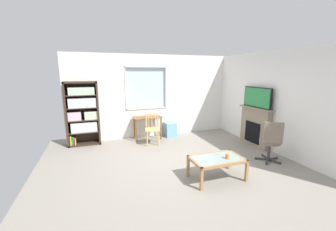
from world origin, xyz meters
The scene contains 12 objects.
ground centered at (0.00, 0.00, -0.01)m, with size 6.29×5.82×0.02m, color gray.
wall_back_with_window centered at (0.02, 2.41, 1.30)m, with size 5.29×0.15×2.65m.
wall_right centered at (2.71, 0.00, 1.33)m, with size 0.12×5.02×2.65m, color white.
bookshelf centered at (-2.12, 2.17, 0.98)m, with size 0.90×0.38×1.85m.
desk_under_window centered at (-0.24, 2.06, 0.60)m, with size 0.89×0.46×0.72m.
wooden_chair centered at (-0.23, 1.55, 0.46)m, with size 0.49×0.47×0.90m.
plastic_drawer_unit centered at (0.54, 2.11, 0.23)m, with size 0.35×0.40×0.46m, color #72ADDB.
fireplace centered at (2.55, 0.45, 0.56)m, with size 0.26×1.14×1.12m.
tv centered at (2.53, 0.45, 1.40)m, with size 0.06×1.01×0.57m.
office_chair centered at (2.05, -0.63, 0.55)m, with size 0.62×0.62×1.00m.
coffee_table centered at (0.43, -0.91, 0.38)m, with size 1.03×0.63×0.44m.
sippy_cup centered at (0.60, -1.00, 0.48)m, with size 0.07×0.07×0.09m, color orange.
Camera 1 is at (-1.78, -4.27, 2.10)m, focal length 22.57 mm.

